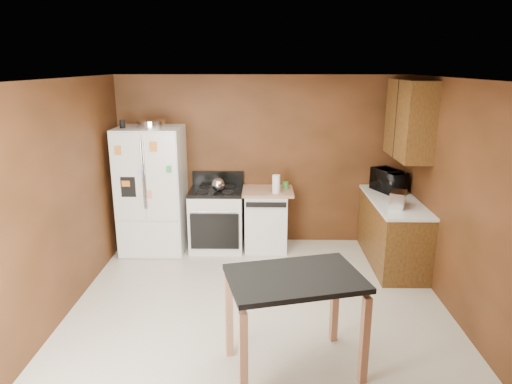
{
  "coord_description": "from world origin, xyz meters",
  "views": [
    {
      "loc": [
        0.04,
        -4.4,
        2.64
      ],
      "look_at": [
        -0.05,
        0.85,
        1.16
      ],
      "focal_mm": 32.0,
      "sensor_mm": 36.0,
      "label": 1
    }
  ],
  "objects_px": {
    "gas_range": "(217,218)",
    "island": "(295,291)",
    "microwave": "(389,182)",
    "pen_cup": "(122,124)",
    "paper_towel": "(276,184)",
    "roasting_pan": "(151,124)",
    "dishwasher": "(266,218)",
    "refrigerator": "(152,190)",
    "toaster": "(398,199)",
    "kettle": "(218,185)",
    "green_canister": "(285,185)"
  },
  "relations": [
    {
      "from": "gas_range",
      "to": "island",
      "type": "xyz_separation_m",
      "value": [
        0.96,
        -2.78,
        0.3
      ]
    },
    {
      "from": "microwave",
      "to": "gas_range",
      "type": "bearing_deg",
      "value": 64.7
    },
    {
      "from": "gas_range",
      "to": "island",
      "type": "relative_size",
      "value": 0.86
    },
    {
      "from": "pen_cup",
      "to": "island",
      "type": "relative_size",
      "value": 0.09
    },
    {
      "from": "paper_towel",
      "to": "microwave",
      "type": "xyz_separation_m",
      "value": [
        1.59,
        0.07,
        0.02
      ]
    },
    {
      "from": "roasting_pan",
      "to": "dishwasher",
      "type": "distance_m",
      "value": 2.11
    },
    {
      "from": "refrigerator",
      "to": "island",
      "type": "height_order",
      "value": "refrigerator"
    },
    {
      "from": "toaster",
      "to": "island",
      "type": "distance_m",
      "value": 2.44
    },
    {
      "from": "roasting_pan",
      "to": "toaster",
      "type": "xyz_separation_m",
      "value": [
        3.24,
        -0.76,
        -0.84
      ]
    },
    {
      "from": "roasting_pan",
      "to": "gas_range",
      "type": "xyz_separation_m",
      "value": [
        0.87,
        0.05,
        -1.39
      ]
    },
    {
      "from": "kettle",
      "to": "paper_towel",
      "type": "height_order",
      "value": "paper_towel"
    },
    {
      "from": "kettle",
      "to": "dishwasher",
      "type": "height_order",
      "value": "kettle"
    },
    {
      "from": "roasting_pan",
      "to": "kettle",
      "type": "distance_m",
      "value": 1.24
    },
    {
      "from": "paper_towel",
      "to": "gas_range",
      "type": "bearing_deg",
      "value": 171.29
    },
    {
      "from": "island",
      "to": "gas_range",
      "type": "bearing_deg",
      "value": 108.95
    },
    {
      "from": "toaster",
      "to": "gas_range",
      "type": "bearing_deg",
      "value": -175.12
    },
    {
      "from": "pen_cup",
      "to": "paper_towel",
      "type": "distance_m",
      "value": 2.26
    },
    {
      "from": "pen_cup",
      "to": "green_canister",
      "type": "distance_m",
      "value": 2.44
    },
    {
      "from": "kettle",
      "to": "paper_towel",
      "type": "distance_m",
      "value": 0.82
    },
    {
      "from": "kettle",
      "to": "toaster",
      "type": "xyz_separation_m",
      "value": [
        2.33,
        -0.72,
        0.01
      ]
    },
    {
      "from": "green_canister",
      "to": "refrigerator",
      "type": "height_order",
      "value": "refrigerator"
    },
    {
      "from": "green_canister",
      "to": "kettle",
      "type": "bearing_deg",
      "value": -168.14
    },
    {
      "from": "gas_range",
      "to": "dishwasher",
      "type": "xyz_separation_m",
      "value": [
        0.72,
        0.02,
        -0.01
      ]
    },
    {
      "from": "paper_towel",
      "to": "island",
      "type": "distance_m",
      "value": 2.66
    },
    {
      "from": "roasting_pan",
      "to": "microwave",
      "type": "xyz_separation_m",
      "value": [
        3.32,
        -0.01,
        -0.81
      ]
    },
    {
      "from": "refrigerator",
      "to": "dishwasher",
      "type": "height_order",
      "value": "refrigerator"
    },
    {
      "from": "toaster",
      "to": "gas_range",
      "type": "distance_m",
      "value": 2.57
    },
    {
      "from": "pen_cup",
      "to": "dishwasher",
      "type": "distance_m",
      "value": 2.42
    },
    {
      "from": "paper_towel",
      "to": "microwave",
      "type": "distance_m",
      "value": 1.59
    },
    {
      "from": "gas_range",
      "to": "dishwasher",
      "type": "distance_m",
      "value": 0.72
    },
    {
      "from": "pen_cup",
      "to": "green_canister",
      "type": "height_order",
      "value": "pen_cup"
    },
    {
      "from": "gas_range",
      "to": "island",
      "type": "height_order",
      "value": "gas_range"
    },
    {
      "from": "pen_cup",
      "to": "toaster",
      "type": "bearing_deg",
      "value": -10.47
    },
    {
      "from": "roasting_pan",
      "to": "island",
      "type": "xyz_separation_m",
      "value": [
        1.82,
        -2.73,
        -1.09
      ]
    },
    {
      "from": "gas_range",
      "to": "paper_towel",
      "type": "bearing_deg",
      "value": -8.71
    },
    {
      "from": "microwave",
      "to": "toaster",
      "type": "bearing_deg",
      "value": 150.25
    },
    {
      "from": "green_canister",
      "to": "gas_range",
      "type": "distance_m",
      "value": 1.12
    },
    {
      "from": "paper_towel",
      "to": "microwave",
      "type": "relative_size",
      "value": 0.5
    },
    {
      "from": "gas_range",
      "to": "toaster",
      "type": "bearing_deg",
      "value": -18.99
    },
    {
      "from": "toaster",
      "to": "refrigerator",
      "type": "xyz_separation_m",
      "value": [
        -3.28,
        0.76,
        -0.1
      ]
    },
    {
      "from": "kettle",
      "to": "island",
      "type": "xyz_separation_m",
      "value": [
        0.92,
        -2.69,
        -0.24
      ]
    },
    {
      "from": "roasting_pan",
      "to": "pen_cup",
      "type": "bearing_deg",
      "value": -165.38
    },
    {
      "from": "green_canister",
      "to": "microwave",
      "type": "bearing_deg",
      "value": -6.82
    },
    {
      "from": "microwave",
      "to": "gas_range",
      "type": "distance_m",
      "value": 2.52
    },
    {
      "from": "green_canister",
      "to": "toaster",
      "type": "height_order",
      "value": "toaster"
    },
    {
      "from": "kettle",
      "to": "gas_range",
      "type": "xyz_separation_m",
      "value": [
        -0.04,
        0.09,
        -0.53
      ]
    },
    {
      "from": "green_canister",
      "to": "microwave",
      "type": "distance_m",
      "value": 1.46
    },
    {
      "from": "kettle",
      "to": "toaster",
      "type": "height_order",
      "value": "toaster"
    },
    {
      "from": "green_canister",
      "to": "pen_cup",
      "type": "bearing_deg",
      "value": -173.39
    },
    {
      "from": "kettle",
      "to": "microwave",
      "type": "xyz_separation_m",
      "value": [
        2.41,
        0.03,
        0.05
      ]
    }
  ]
}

